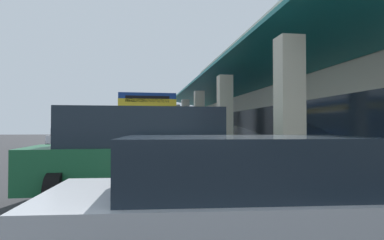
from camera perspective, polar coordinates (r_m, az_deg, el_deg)
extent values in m
plane|color=#2D2D30|center=(20.33, 16.84, -5.59)|extent=(120.00, 120.00, 0.00)
cube|color=#9E998E|center=(19.65, 1.34, -5.62)|extent=(35.77, 0.50, 0.12)
cube|color=beige|center=(23.41, 25.46, 3.18)|extent=(29.81, 13.64, 6.63)
cube|color=beige|center=(23.95, 25.37, 11.84)|extent=(30.11, 13.94, 0.60)
cube|color=beige|center=(31.40, -2.56, -0.75)|extent=(0.55, 0.55, 3.65)
cube|color=beige|center=(25.48, -1.11, -0.64)|extent=(0.55, 0.55, 3.65)
cube|color=beige|center=(19.59, 1.21, -0.47)|extent=(0.55, 0.55, 3.65)
cube|color=beige|center=(13.76, 5.52, -0.14)|extent=(0.55, 0.55, 3.65)
cube|color=beige|center=(8.12, 15.96, 0.65)|extent=(0.55, 0.55, 3.65)
cube|color=#146B66|center=(20.01, 4.97, 5.76)|extent=(29.81, 3.16, 0.82)
cube|color=#19232D|center=(20.31, 9.48, -1.68)|extent=(25.04, 0.08, 2.40)
cube|color=navy|center=(20.64, -8.37, -0.77)|extent=(11.09, 2.96, 2.75)
cube|color=yellow|center=(20.67, -8.36, 1.79)|extent=(11.11, 2.98, 0.36)
cube|color=#19232D|center=(20.94, -8.40, -0.16)|extent=(9.33, 2.93, 0.90)
cube|color=#19232D|center=(15.18, -7.45, -0.14)|extent=(0.14, 2.24, 1.20)
cube|color=black|center=(15.22, -7.44, 3.51)|extent=(0.13, 1.94, 0.28)
cube|color=black|center=(15.09, -7.43, -5.46)|extent=(0.29, 2.45, 0.24)
cube|color=silver|center=(15.23, -4.08, -4.29)|extent=(0.07, 0.24, 0.16)
cube|color=silver|center=(15.12, -10.84, -4.30)|extent=(0.07, 0.24, 0.16)
cube|color=silver|center=(22.20, -8.53, 3.06)|extent=(2.47, 1.87, 0.24)
cylinder|color=black|center=(17.16, -3.57, -4.78)|extent=(1.00, 0.30, 1.00)
cylinder|color=black|center=(17.03, -12.14, -4.79)|extent=(1.00, 0.30, 1.00)
cylinder|color=black|center=(23.82, -5.64, -3.78)|extent=(1.00, 0.30, 1.00)
cylinder|color=black|center=(23.72, -11.79, -3.77)|extent=(1.00, 0.30, 1.00)
cube|color=#B2B5BA|center=(3.73, 11.83, -16.19)|extent=(2.10, 4.51, 0.66)
cube|color=#19232D|center=(3.57, 8.69, -7.09)|extent=(1.75, 2.57, 0.54)
cylinder|color=black|center=(5.19, 25.42, -15.00)|extent=(0.64, 0.22, 0.64)
cylinder|color=black|center=(4.56, -11.00, -17.07)|extent=(0.64, 0.22, 0.64)
cube|color=#195933|center=(7.38, -7.66, -7.56)|extent=(1.98, 4.81, 0.84)
cube|color=#19232D|center=(7.33, -8.43, -1.18)|extent=(1.74, 3.27, 0.80)
cylinder|color=black|center=(8.59, 3.26, -9.16)|extent=(0.76, 0.26, 0.76)
cylinder|color=black|center=(6.72, 6.89, -11.38)|extent=(0.76, 0.26, 0.76)
cylinder|color=black|center=(8.52, -19.03, -9.16)|extent=(0.76, 0.26, 0.76)
cylinder|color=black|center=(6.63, -21.99, -11.45)|extent=(0.76, 0.26, 0.76)
cube|color=silver|center=(31.12, -20.71, -2.92)|extent=(4.41, 1.84, 0.66)
cube|color=#19232D|center=(31.31, -20.63, -1.82)|extent=(2.48, 1.60, 0.54)
cylinder|color=black|center=(29.50, -19.58, -3.58)|extent=(0.64, 0.22, 0.64)
cylinder|color=black|center=(29.87, -22.98, -3.52)|extent=(0.64, 0.22, 0.64)
cylinder|color=black|center=(32.44, -18.63, -3.36)|extent=(0.64, 0.22, 0.64)
cylinder|color=black|center=(32.78, -21.74, -3.32)|extent=(0.64, 0.22, 0.64)
cylinder|color=#726651|center=(13.04, -18.61, -6.26)|extent=(0.16, 0.16, 0.82)
cylinder|color=#726651|center=(12.94, -17.63, -6.30)|extent=(0.16, 0.16, 0.82)
cube|color=gray|center=(12.94, -18.10, -3.13)|extent=(0.44, 0.52, 0.61)
sphere|color=beige|center=(12.93, -18.09, -1.28)|extent=(0.22, 0.22, 0.22)
cylinder|color=gray|center=(12.88, -19.37, -2.99)|extent=(0.09, 0.09, 0.55)
cylinder|color=gray|center=(13.01, -16.84, -2.99)|extent=(0.09, 0.09, 0.55)
cube|color=gray|center=(29.35, 0.11, -3.76)|extent=(0.93, 0.93, 0.54)
cylinder|color=#332319|center=(29.34, 0.11, -3.21)|extent=(0.79, 0.79, 0.02)
cylinder|color=brown|center=(29.32, 0.11, -0.93)|extent=(0.16, 0.16, 2.36)
ellipsoid|color=#195123|center=(28.96, 0.11, 1.65)|extent=(0.83, 0.34, 0.17)
ellipsoid|color=#195123|center=(29.43, 1.10, 1.74)|extent=(0.24, 1.03, 0.19)
ellipsoid|color=#195123|center=(29.78, 0.79, 1.72)|extent=(0.87, 0.96, 0.15)
ellipsoid|color=#195123|center=(29.66, -0.34, 1.51)|extent=(0.77, 0.56, 0.16)
ellipsoid|color=#195123|center=(29.16, -0.87, 1.82)|extent=(0.47, 1.10, 0.16)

